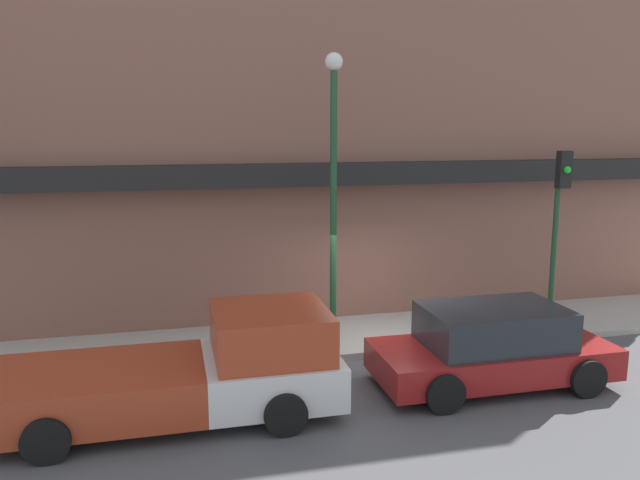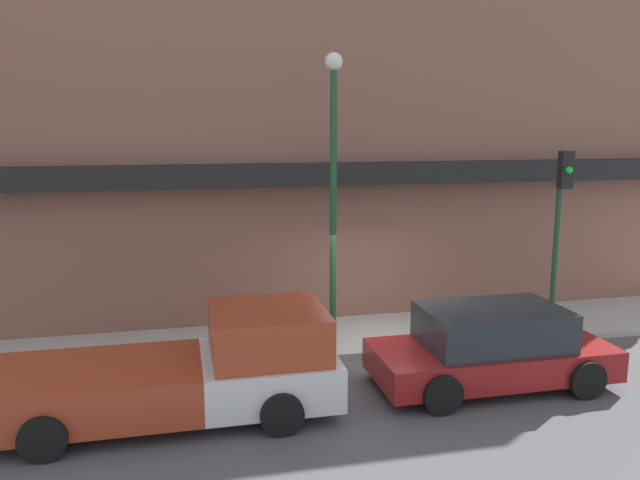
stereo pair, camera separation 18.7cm
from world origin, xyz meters
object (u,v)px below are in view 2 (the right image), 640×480
object	(u,v)px
street_lamp	(333,169)
traffic_light	(560,210)
pickup_truck	(192,371)
parked_car	(491,348)
fire_hydrant	(281,331)

from	to	relation	value
street_lamp	traffic_light	world-z (taller)	street_lamp
pickup_truck	traffic_light	distance (m)	8.54
pickup_truck	traffic_light	xyz separation A→B (m)	(8.00, 2.06, 2.14)
pickup_truck	parked_car	distance (m)	5.38
street_lamp	traffic_light	xyz separation A→B (m)	(5.02, -0.35, -0.94)
street_lamp	traffic_light	bearing A→B (deg)	-3.99
parked_car	street_lamp	world-z (taller)	street_lamp
parked_car	fire_hydrant	distance (m)	4.28
pickup_truck	street_lamp	world-z (taller)	street_lamp
fire_hydrant	street_lamp	distance (m)	3.54
pickup_truck	traffic_light	size ratio (longest dim) A/B	1.37
fire_hydrant	parked_car	bearing A→B (deg)	-34.86
pickup_truck	parked_car	bearing A→B (deg)	2.12
street_lamp	traffic_light	distance (m)	5.12
fire_hydrant	traffic_light	xyz separation A→B (m)	(6.13, -0.38, 2.41)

